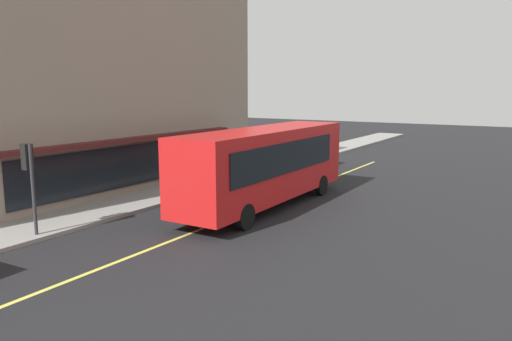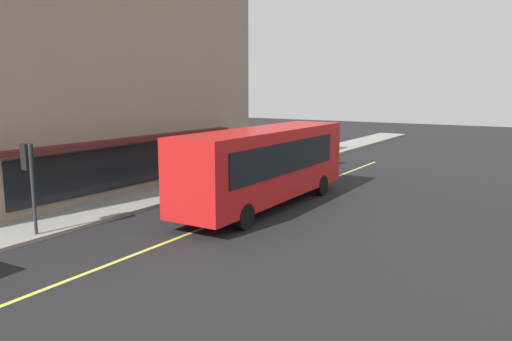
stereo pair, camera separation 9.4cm
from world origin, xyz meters
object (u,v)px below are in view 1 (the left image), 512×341
(car_black, at_px, (313,156))
(pedestrian_at_corner, at_px, (252,155))
(pedestrian_mid_block, at_px, (245,155))
(bus, at_px, (266,163))
(traffic_light, at_px, (29,167))

(car_black, height_order, pedestrian_at_corner, pedestrian_at_corner)
(pedestrian_mid_block, bearing_deg, car_black, -26.35)
(pedestrian_mid_block, relative_size, pedestrian_at_corner, 1.06)
(bus, relative_size, pedestrian_at_corner, 6.81)
(traffic_light, relative_size, pedestrian_mid_block, 1.84)
(pedestrian_mid_block, bearing_deg, traffic_light, -177.29)
(pedestrian_at_corner, bearing_deg, traffic_light, -177.11)
(car_black, bearing_deg, pedestrian_mid_block, 153.65)
(car_black, bearing_deg, pedestrian_at_corner, 147.09)
(traffic_light, xyz_separation_m, pedestrian_mid_block, (14.75, 0.70, -1.34))
(pedestrian_mid_block, bearing_deg, pedestrian_at_corner, 5.52)
(bus, height_order, traffic_light, bus)
(bus, bearing_deg, car_black, 14.93)
(bus, height_order, pedestrian_mid_block, bus)
(bus, bearing_deg, traffic_light, 151.04)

